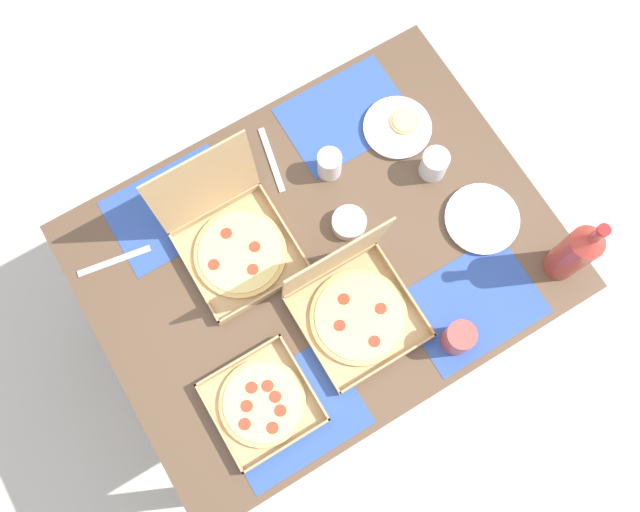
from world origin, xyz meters
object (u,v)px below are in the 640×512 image
pizza_box_corner_right (353,305)px  pizza_box_center (263,403)px  pizza_box_corner_left (232,238)px  soda_bottle (576,252)px  cup_clear_left (329,164)px  plate_near_right (482,219)px  cup_dark (458,338)px  cup_spare (434,164)px  plate_far_right (398,127)px  condiment_bowl (349,223)px

pizza_box_corner_right → pizza_box_center: size_ratio=1.29×
pizza_box_corner_left → soda_bottle: (0.75, -0.52, 0.08)m
pizza_box_corner_right → cup_clear_left: (0.16, 0.38, -0.00)m
plate_near_right → cup_dark: 0.36m
soda_bottle → cup_spare: size_ratio=3.50×
plate_far_right → cup_dark: bearing=-108.8°
pizza_box_center → soda_bottle: bearing=-6.1°
cup_clear_left → condiment_bowl: size_ratio=0.96×
plate_far_right → condiment_bowl: (-0.28, -0.18, 0.01)m
pizza_box_corner_right → cup_dark: bearing=-48.7°
soda_bottle → cup_spare: (-0.15, 0.42, -0.09)m
pizza_box_corner_right → plate_far_right: size_ratio=1.67×
plate_near_right → cup_clear_left: 0.46m
plate_far_right → condiment_bowl: 0.33m
pizza_box_center → plate_far_right: bearing=33.5°
plate_near_right → cup_dark: (-0.26, -0.25, 0.05)m
pizza_box_corner_right → plate_far_right: 0.56m
pizza_box_corner_right → cup_spare: 0.47m
cup_dark → plate_far_right: bearing=71.2°
pizza_box_corner_right → cup_clear_left: 0.41m
pizza_box_corner_right → soda_bottle: bearing=-18.8°
cup_spare → plate_near_right: bearing=-79.4°
pizza_box_center → plate_near_right: pizza_box_center is taller
cup_dark → condiment_bowl: cup_dark is taller
plate_far_right → soda_bottle: soda_bottle is taller
pizza_box_corner_right → condiment_bowl: 0.25m
pizza_box_center → cup_clear_left: cup_clear_left is taller
pizza_box_center → soda_bottle: size_ratio=0.81×
pizza_box_center → cup_spare: size_ratio=2.83×
pizza_box_center → plate_near_right: (0.79, 0.12, -0.00)m
pizza_box_center → soda_bottle: 0.91m
plate_near_right → condiment_bowl: condiment_bowl is taller
plate_far_right → cup_spare: bearing=-85.5°
plate_near_right → pizza_box_corner_right: bearing=-176.2°
pizza_box_center → condiment_bowl: 0.55m
soda_bottle → cup_clear_left: bearing=125.1°
soda_bottle → cup_spare: bearing=109.4°
pizza_box_center → cup_dark: 0.54m
pizza_box_center → plate_far_right: size_ratio=1.29×
pizza_box_center → cup_spare: bearing=23.4°
pizza_box_corner_left → plate_near_right: size_ratio=1.55×
soda_bottle → cup_dark: bearing=-175.7°
pizza_box_corner_right → pizza_box_center: pizza_box_corner_right is taller
pizza_box_corner_right → pizza_box_corner_left: size_ratio=1.02×
soda_bottle → cup_clear_left: (-0.40, 0.57, -0.09)m
plate_near_right → cup_spare: cup_spare is taller
cup_spare → condiment_bowl: size_ratio=0.94×
plate_far_right → cup_clear_left: cup_clear_left is taller
pizza_box_corner_left → plate_far_right: 0.59m
plate_near_right → cup_dark: size_ratio=1.97×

